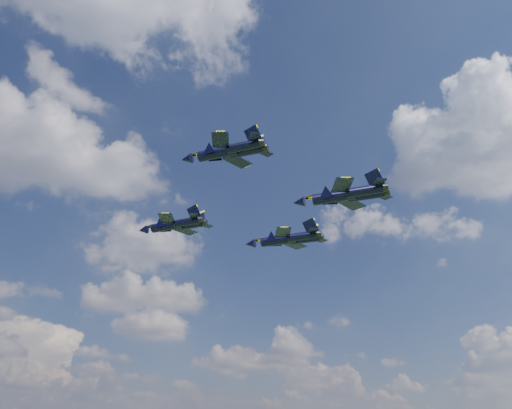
% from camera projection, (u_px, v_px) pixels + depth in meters
% --- Properties ---
extents(jet_lead, '(12.81, 12.38, 3.43)m').
position_uv_depth(jet_lead, '(165.00, 226.00, 89.47)').
color(jet_lead, black).
extents(jet_left, '(12.93, 12.05, 3.40)m').
position_uv_depth(jet_left, '(215.00, 153.00, 73.05)').
color(jet_left, black).
extents(jet_right, '(15.36, 14.45, 4.06)m').
position_uv_depth(jet_right, '(276.00, 240.00, 100.00)').
color(jet_right, black).
extents(jet_slot, '(14.59, 13.80, 3.87)m').
position_uv_depth(jet_slot, '(331.00, 197.00, 79.21)').
color(jet_slot, black).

